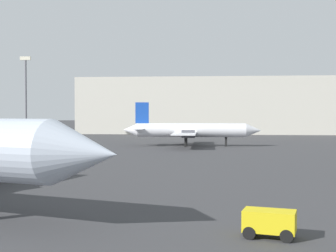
% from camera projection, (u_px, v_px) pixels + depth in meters
% --- Properties ---
extents(airplane_far_right, '(23.53, 19.88, 7.49)m').
position_uv_depth(airplane_far_right, '(190.00, 130.00, 80.64)').
color(airplane_far_right, white).
rests_on(airplane_far_right, ground_plane).
extents(baggage_cart, '(2.64, 1.88, 1.30)m').
position_uv_depth(baggage_cart, '(269.00, 222.00, 22.16)').
color(baggage_cart, gold).
rests_on(baggage_cart, ground_plane).
extents(light_mast_left, '(2.40, 0.50, 18.39)m').
position_uv_depth(light_mast_left, '(26.00, 92.00, 107.63)').
color(light_mast_left, slate).
rests_on(light_mast_left, ground_plane).
extents(terminal_building, '(86.95, 21.42, 14.92)m').
position_uv_depth(terminal_building, '(240.00, 106.00, 130.45)').
color(terminal_building, beige).
rests_on(terminal_building, ground_plane).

